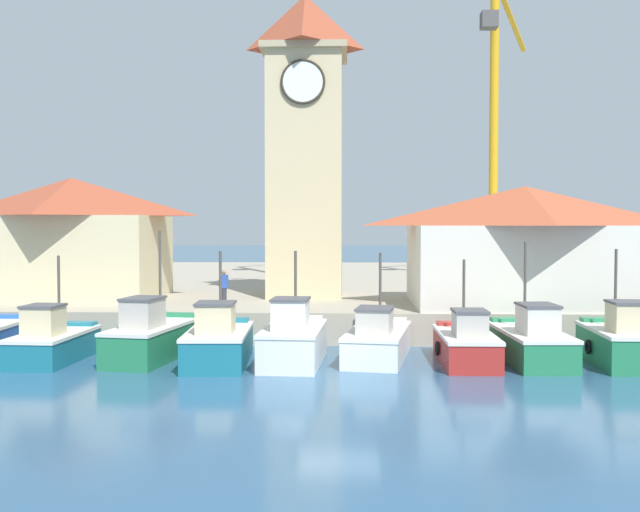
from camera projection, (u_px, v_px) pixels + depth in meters
ground_plane at (339, 383)px, 22.77m from camera, size 300.00×300.00×0.00m
quay_wharf at (344, 287)px, 49.62m from camera, size 120.00×40.00×1.31m
fishing_boat_left_outer at (52, 342)px, 26.35m from camera, size 2.13×4.36×3.72m
fishing_boat_left_inner at (153, 337)px, 26.82m from camera, size 2.63×5.39×4.59m
fishing_boat_mid_left at (218, 342)px, 25.86m from camera, size 2.31×4.80×3.89m
fishing_boat_center at (293, 340)px, 25.89m from camera, size 2.23×4.66×3.90m
fishing_boat_mid_right at (378, 340)px, 26.82m from camera, size 2.79×5.47×3.79m
fishing_boat_right_inner at (466, 344)px, 25.92m from camera, size 1.94×4.50×3.60m
fishing_boat_right_outer at (530, 341)px, 26.25m from camera, size 2.19×5.34×4.21m
fishing_boat_far_right at (620, 342)px, 25.67m from camera, size 2.09×4.39×3.97m
clock_tower at (305, 140)px, 36.29m from camera, size 4.06×4.06×16.19m
warehouse_left at (72, 237)px, 35.87m from camera, size 8.65×6.72×5.76m
warehouse_right at (525, 244)px, 32.75m from camera, size 10.13×7.32×5.20m
port_crane_near at (295, 186)px, 49.78m from camera, size 3.35×9.01×16.65m
port_crane_far at (494, 162)px, 47.45m from camera, size 4.73×9.08×19.09m
dock_worker_near_tower at (224, 288)px, 31.42m from camera, size 0.34×0.22×1.62m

